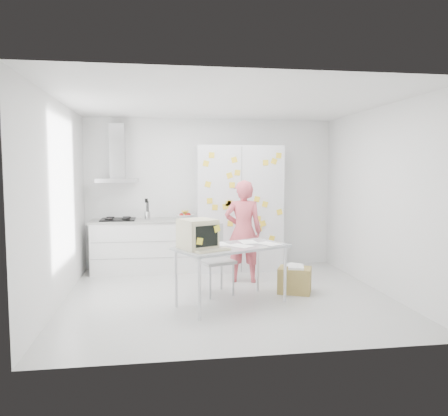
{
  "coord_description": "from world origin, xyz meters",
  "views": [
    {
      "loc": [
        -0.93,
        -5.95,
        1.78
      ],
      "look_at": [
        0.06,
        0.78,
        1.19
      ],
      "focal_mm": 35.0,
      "sensor_mm": 36.0,
      "label": 1
    }
  ],
  "objects": [
    {
      "name": "tall_cabinet",
      "position": [
        0.45,
        1.67,
        1.1
      ],
      "size": [
        1.5,
        0.68,
        2.2
      ],
      "color": "silver",
      "rests_on": "ground"
    },
    {
      "name": "floor",
      "position": [
        0.0,
        0.0,
        -0.01
      ],
      "size": [
        4.5,
        4.0,
        0.02
      ],
      "primitive_type": "cube",
      "color": "silver",
      "rests_on": "ground"
    },
    {
      "name": "person",
      "position": [
        0.37,
        0.78,
        0.81
      ],
      "size": [
        0.65,
        0.5,
        1.62
      ],
      "primitive_type": "imported",
      "rotation": [
        0.0,
        0.0,
        2.95
      ],
      "color": "#D3525D",
      "rests_on": "ground"
    },
    {
      "name": "counter_run",
      "position": [
        -1.2,
        1.7,
        0.47
      ],
      "size": [
        1.84,
        0.63,
        1.28
      ],
      "color": "white",
      "rests_on": "ground"
    },
    {
      "name": "ceiling",
      "position": [
        0.0,
        0.0,
        2.7
      ],
      "size": [
        4.5,
        4.0,
        0.02
      ],
      "primitive_type": "cube",
      "color": "white",
      "rests_on": "walls"
    },
    {
      "name": "range_hood",
      "position": [
        -1.65,
        1.84,
        1.96
      ],
      "size": [
        0.7,
        0.48,
        1.01
      ],
      "color": "silver",
      "rests_on": "walls"
    },
    {
      "name": "desk",
      "position": [
        -0.29,
        -0.46,
        0.88
      ],
      "size": [
        1.63,
        1.28,
        1.16
      ],
      "rotation": [
        0.0,
        0.0,
        0.44
      ],
      "color": "#ADB2B9",
      "rests_on": "ground"
    },
    {
      "name": "walls",
      "position": [
        0.0,
        0.72,
        1.35
      ],
      "size": [
        4.52,
        4.01,
        2.7
      ],
      "color": "white",
      "rests_on": "ground"
    },
    {
      "name": "chair",
      "position": [
        -0.17,
        0.21,
        0.56
      ],
      "size": [
        0.57,
        0.57,
        0.99
      ],
      "rotation": [
        0.0,
        0.0,
        0.34
      ],
      "color": "#A1A19F",
      "rests_on": "ground"
    },
    {
      "name": "cardboard_box",
      "position": [
        0.99,
        0.05,
        0.19
      ],
      "size": [
        0.57,
        0.52,
        0.4
      ],
      "rotation": [
        0.0,
        0.0,
        -0.41
      ],
      "color": "#A08A45",
      "rests_on": "ground"
    }
  ]
}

